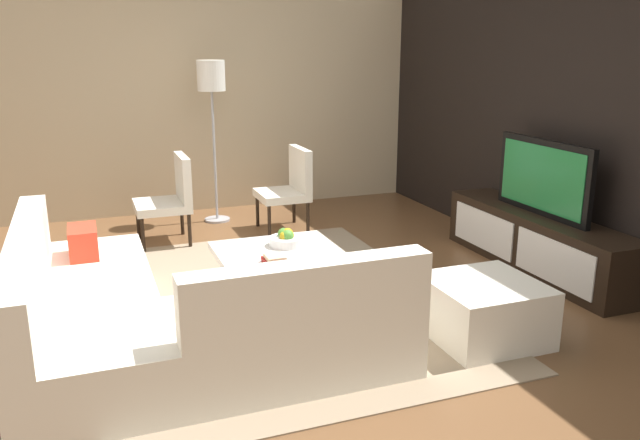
{
  "coord_description": "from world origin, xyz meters",
  "views": [
    {
      "loc": [
        4.31,
        -1.25,
        1.91
      ],
      "look_at": [
        -0.24,
        0.47,
        0.57
      ],
      "focal_mm": 35.91,
      "sensor_mm": 36.0,
      "label": 1
    }
  ],
  "objects_px": {
    "media_console": "(537,242)",
    "accent_chair_near": "(171,194)",
    "book_stack": "(275,260)",
    "floor_lamp": "(211,88)",
    "ottoman": "(484,310)",
    "sectional_couch": "(157,316)",
    "coffee_table": "(282,276)",
    "fruit_bowl": "(287,239)",
    "television": "(543,178)",
    "accent_chair_far": "(290,184)"
  },
  "relations": [
    {
      "from": "media_console",
      "to": "accent_chair_near",
      "type": "xyz_separation_m",
      "value": [
        -1.93,
        -2.86,
        0.24
      ]
    },
    {
      "from": "book_stack",
      "to": "media_console",
      "type": "bearing_deg",
      "value": 92.94
    },
    {
      "from": "floor_lamp",
      "to": "ottoman",
      "type": "relative_size",
      "value": 2.5
    },
    {
      "from": "sectional_couch",
      "to": "ottoman",
      "type": "bearing_deg",
      "value": 76.22
    },
    {
      "from": "accent_chair_near",
      "to": "floor_lamp",
      "type": "relative_size",
      "value": 0.5
    },
    {
      "from": "floor_lamp",
      "to": "ottoman",
      "type": "height_order",
      "value": "floor_lamp"
    },
    {
      "from": "sectional_couch",
      "to": "book_stack",
      "type": "relative_size",
      "value": 10.5
    },
    {
      "from": "coffee_table",
      "to": "accent_chair_near",
      "type": "relative_size",
      "value": 1.14
    },
    {
      "from": "coffee_table",
      "to": "ottoman",
      "type": "relative_size",
      "value": 1.42
    },
    {
      "from": "floor_lamp",
      "to": "book_stack",
      "type": "height_order",
      "value": "floor_lamp"
    },
    {
      "from": "coffee_table",
      "to": "ottoman",
      "type": "height_order",
      "value": "ottoman"
    },
    {
      "from": "media_console",
      "to": "sectional_couch",
      "type": "distance_m",
      "value": 3.33
    },
    {
      "from": "ottoman",
      "to": "fruit_bowl",
      "type": "bearing_deg",
      "value": -143.0
    },
    {
      "from": "television",
      "to": "sectional_couch",
      "type": "relative_size",
      "value": 0.49
    },
    {
      "from": "ottoman",
      "to": "media_console",
      "type": "bearing_deg",
      "value": 129.07
    },
    {
      "from": "sectional_couch",
      "to": "fruit_bowl",
      "type": "relative_size",
      "value": 8.28
    },
    {
      "from": "television",
      "to": "floor_lamp",
      "type": "distance_m",
      "value": 3.51
    },
    {
      "from": "fruit_bowl",
      "to": "accent_chair_far",
      "type": "bearing_deg",
      "value": 161.05
    },
    {
      "from": "accent_chair_near",
      "to": "ottoman",
      "type": "bearing_deg",
      "value": 37.49
    },
    {
      "from": "accent_chair_near",
      "to": "fruit_bowl",
      "type": "xyz_separation_m",
      "value": [
        1.65,
        0.66,
        -0.05
      ]
    },
    {
      "from": "coffee_table",
      "to": "accent_chair_far",
      "type": "height_order",
      "value": "accent_chair_far"
    },
    {
      "from": "coffee_table",
      "to": "book_stack",
      "type": "relative_size",
      "value": 4.5
    },
    {
      "from": "accent_chair_far",
      "to": "coffee_table",
      "type": "bearing_deg",
      "value": -14.46
    },
    {
      "from": "sectional_couch",
      "to": "ottoman",
      "type": "distance_m",
      "value": 2.13
    },
    {
      "from": "sectional_couch",
      "to": "coffee_table",
      "type": "relative_size",
      "value": 2.33
    },
    {
      "from": "accent_chair_far",
      "to": "sectional_couch",
      "type": "bearing_deg",
      "value": -28.79
    },
    {
      "from": "media_console",
      "to": "television",
      "type": "height_order",
      "value": "television"
    },
    {
      "from": "floor_lamp",
      "to": "book_stack",
      "type": "bearing_deg",
      "value": -2.7
    },
    {
      "from": "coffee_table",
      "to": "fruit_bowl",
      "type": "relative_size",
      "value": 3.55
    },
    {
      "from": "ottoman",
      "to": "sectional_couch",
      "type": "bearing_deg",
      "value": -103.78
    },
    {
      "from": "television",
      "to": "coffee_table",
      "type": "bearing_deg",
      "value": -92.49
    },
    {
      "from": "sectional_couch",
      "to": "floor_lamp",
      "type": "relative_size",
      "value": 1.32
    },
    {
      "from": "media_console",
      "to": "accent_chair_far",
      "type": "relative_size",
      "value": 2.4
    },
    {
      "from": "sectional_couch",
      "to": "fruit_bowl",
      "type": "height_order",
      "value": "sectional_couch"
    },
    {
      "from": "accent_chair_far",
      "to": "television",
      "type": "bearing_deg",
      "value": 44.96
    },
    {
      "from": "book_stack",
      "to": "fruit_bowl",
      "type": "bearing_deg",
      "value": 151.71
    },
    {
      "from": "coffee_table",
      "to": "book_stack",
      "type": "height_order",
      "value": "book_stack"
    },
    {
      "from": "floor_lamp",
      "to": "fruit_bowl",
      "type": "bearing_deg",
      "value": 2.26
    },
    {
      "from": "accent_chair_near",
      "to": "accent_chair_far",
      "type": "distance_m",
      "value": 1.24
    },
    {
      "from": "accent_chair_near",
      "to": "ottoman",
      "type": "relative_size",
      "value": 1.24
    },
    {
      "from": "media_console",
      "to": "floor_lamp",
      "type": "height_order",
      "value": "floor_lamp"
    },
    {
      "from": "accent_chair_near",
      "to": "floor_lamp",
      "type": "distance_m",
      "value": 1.3
    },
    {
      "from": "sectional_couch",
      "to": "book_stack",
      "type": "xyz_separation_m",
      "value": [
        -0.37,
        0.88,
        0.14
      ]
    },
    {
      "from": "accent_chair_near",
      "to": "floor_lamp",
      "type": "xyz_separation_m",
      "value": [
        -0.65,
        0.57,
        0.98
      ]
    },
    {
      "from": "television",
      "to": "accent_chair_far",
      "type": "xyz_separation_m",
      "value": [
        -1.97,
        -1.62,
        -0.33
      ]
    },
    {
      "from": "sectional_couch",
      "to": "fruit_bowl",
      "type": "distance_m",
      "value": 1.35
    },
    {
      "from": "media_console",
      "to": "floor_lamp",
      "type": "bearing_deg",
      "value": -138.42
    },
    {
      "from": "coffee_table",
      "to": "accent_chair_near",
      "type": "bearing_deg",
      "value": -162.94
    },
    {
      "from": "coffee_table",
      "to": "sectional_couch",
      "type": "bearing_deg",
      "value": -59.3
    },
    {
      "from": "media_console",
      "to": "fruit_bowl",
      "type": "xyz_separation_m",
      "value": [
        -0.28,
        -2.2,
        0.18
      ]
    }
  ]
}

